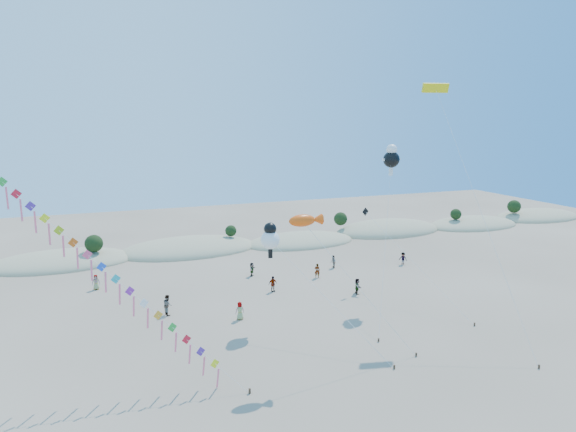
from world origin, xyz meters
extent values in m
ellipsoid|color=tan|center=(-16.00, 44.60, 0.00)|extent=(17.60, 9.68, 3.00)
ellipsoid|color=#1C3413|center=(-16.00, 44.60, 0.83)|extent=(14.08, 6.34, 0.70)
ellipsoid|color=tan|center=(0.00, 45.30, 0.00)|extent=(19.00, 10.45, 3.40)
ellipsoid|color=#1C3413|center=(0.00, 45.30, 0.94)|extent=(15.20, 6.84, 0.76)
ellipsoid|color=tan|center=(16.00, 43.90, 0.00)|extent=(16.40, 9.02, 2.80)
ellipsoid|color=#1C3413|center=(16.00, 43.90, 0.77)|extent=(13.12, 5.90, 0.66)
ellipsoid|color=tan|center=(32.00, 45.70, 0.00)|extent=(18.00, 9.90, 3.80)
ellipsoid|color=#1C3413|center=(32.00, 45.70, 1.04)|extent=(14.40, 6.48, 0.72)
ellipsoid|color=tan|center=(48.00, 44.50, 0.00)|extent=(16.80, 9.24, 3.00)
ellipsoid|color=#1C3413|center=(48.00, 44.50, 0.83)|extent=(13.44, 6.05, 0.67)
ellipsoid|color=tan|center=(64.00, 45.90, 0.00)|extent=(17.60, 9.68, 3.20)
ellipsoid|color=#1C3413|center=(64.00, 45.90, 0.88)|extent=(14.08, 6.34, 0.70)
sphere|color=black|center=(-12.00, 43.40, 2.48)|extent=(2.20, 2.20, 2.20)
sphere|color=black|center=(6.00, 45.40, 2.24)|extent=(1.60, 1.60, 1.60)
sphere|color=black|center=(24.00, 46.80, 2.44)|extent=(2.10, 2.10, 2.10)
sphere|color=black|center=(44.00, 44.10, 2.32)|extent=(1.80, 1.80, 1.80)
sphere|color=black|center=(58.00, 45.60, 2.52)|extent=(2.30, 2.30, 2.30)
cube|color=#3F2D1E|center=(-2.02, 7.97, 0.17)|extent=(0.12, 0.12, 0.35)
cylinder|color=silver|center=(-12.76, 14.02, 10.28)|extent=(21.51, 12.12, 20.58)
cube|color=#F1FF1A|center=(-4.03, 9.10, 1.92)|extent=(1.29, 0.50, 1.36)
cube|color=pink|center=(-3.85, 9.15, 0.82)|extent=(0.19, 0.45, 1.55)
cube|color=#55279E|center=(-4.84, 9.56, 2.70)|extent=(1.29, 0.50, 1.36)
cube|color=pink|center=(-4.66, 9.61, 1.60)|extent=(0.19, 0.45, 1.55)
cube|color=red|center=(-5.65, 10.01, 3.48)|extent=(1.29, 0.50, 1.36)
cube|color=pink|center=(-5.47, 10.06, 2.38)|extent=(0.19, 0.45, 1.55)
cube|color=green|center=(-6.46, 10.47, 4.25)|extent=(1.29, 0.50, 1.36)
cube|color=pink|center=(-6.28, 10.52, 3.15)|extent=(0.19, 0.45, 1.55)
cube|color=#FAA227|center=(-7.27, 10.93, 5.03)|extent=(1.29, 0.50, 1.36)
cube|color=pink|center=(-7.09, 10.98, 3.93)|extent=(0.19, 0.45, 1.55)
cube|color=white|center=(-8.08, 11.38, 5.81)|extent=(1.29, 0.50, 1.36)
cube|color=pink|center=(-7.90, 11.43, 4.71)|extent=(0.19, 0.45, 1.55)
cube|color=purple|center=(-8.90, 11.84, 6.58)|extent=(1.29, 0.50, 1.36)
cube|color=pink|center=(-8.72, 11.89, 5.48)|extent=(0.19, 0.45, 1.55)
cube|color=#18B0B7|center=(-9.71, 12.30, 7.36)|extent=(1.29, 0.50, 1.36)
cube|color=pink|center=(-9.53, 12.35, 6.26)|extent=(0.19, 0.45, 1.55)
cube|color=blue|center=(-10.52, 12.75, 8.14)|extent=(1.29, 0.50, 1.36)
cube|color=pink|center=(-10.34, 12.80, 7.04)|extent=(0.19, 0.45, 1.55)
cube|color=#FF5075|center=(-11.33, 13.21, 8.91)|extent=(1.29, 0.50, 1.36)
cube|color=pink|center=(-11.15, 13.26, 7.81)|extent=(0.19, 0.45, 1.55)
cube|color=#E65913|center=(-12.14, 13.67, 9.69)|extent=(1.29, 0.50, 1.36)
cube|color=pink|center=(-11.96, 13.72, 8.59)|extent=(0.19, 0.45, 1.55)
cube|color=#A1C317|center=(-12.95, 14.12, 10.47)|extent=(1.29, 0.50, 1.36)
cube|color=pink|center=(-12.77, 14.17, 9.37)|extent=(0.19, 0.45, 1.55)
cube|color=#F1FF1A|center=(-13.77, 14.58, 11.24)|extent=(1.29, 0.50, 1.36)
cube|color=pink|center=(-13.59, 14.63, 10.14)|extent=(0.19, 0.45, 1.55)
cube|color=#55279E|center=(-14.58, 15.04, 12.02)|extent=(1.29, 0.50, 1.36)
cube|color=pink|center=(-14.40, 15.09, 10.92)|extent=(0.19, 0.45, 1.55)
cube|color=red|center=(-15.39, 15.49, 12.80)|extent=(1.29, 0.50, 1.36)
cube|color=pink|center=(-15.21, 15.54, 11.70)|extent=(0.19, 0.45, 1.55)
cube|color=green|center=(-16.20, 15.95, 13.57)|extent=(1.29, 0.50, 1.36)
cube|color=pink|center=(-16.02, 16.00, 12.47)|extent=(0.19, 0.45, 1.55)
cube|color=#3F2D1E|center=(11.15, 8.42, 0.15)|extent=(0.10, 0.10, 0.30)
cylinder|color=silver|center=(7.03, 9.79, 5.27)|extent=(8.26, 2.77, 10.56)
ellipsoid|color=#F74E0D|center=(2.91, 11.16, 10.55)|extent=(1.99, 0.88, 0.88)
cone|color=#F74E0D|center=(4.03, 11.16, 10.55)|extent=(0.80, 0.80, 0.80)
cube|color=#3F2D1E|center=(8.57, 7.39, 0.15)|extent=(0.10, 0.10, 0.30)
cylinder|color=silver|center=(5.77, 12.98, 3.71)|extent=(5.62, 11.19, 7.44)
sphere|color=white|center=(2.98, 18.56, 7.42)|extent=(1.63, 1.63, 1.63)
sphere|color=black|center=(2.98, 18.56, 8.40)|extent=(1.09, 1.09, 1.09)
cube|color=black|center=(2.98, 18.56, 6.21)|extent=(0.35, 0.18, 0.80)
cube|color=#3F2D1E|center=(9.78, 11.56, 0.15)|extent=(0.10, 0.10, 0.30)
cylinder|color=silver|center=(13.28, 16.63, 6.86)|extent=(7.02, 10.17, 13.74)
sphere|color=black|center=(16.77, 21.70, 13.72)|extent=(1.63, 1.63, 1.63)
sphere|color=white|center=(16.77, 21.70, 14.70)|extent=(1.06, 1.06, 1.06)
cube|color=white|center=(16.77, 21.70, 12.50)|extent=(0.35, 0.18, 0.80)
cube|color=white|center=(16.07, 21.70, 13.72)|extent=(0.60, 0.15, 0.25)
cube|color=white|center=(17.47, 21.70, 13.72)|extent=(0.60, 0.15, 0.25)
cube|color=#3F2D1E|center=(18.32, 3.79, 0.15)|extent=(0.10, 0.10, 0.30)
cylinder|color=silver|center=(18.33, 10.63, 10.19)|extent=(0.05, 13.70, 20.40)
cube|color=yellow|center=(18.35, 17.47, 20.39)|extent=(2.47, 1.01, 0.87)
cube|color=black|center=(18.35, 17.49, 20.39)|extent=(2.39, 0.60, 0.19)
cube|color=#3F2D1E|center=(19.19, 11.32, 0.15)|extent=(0.10, 0.10, 0.30)
cylinder|color=silver|center=(17.41, 17.92, 4.01)|extent=(3.59, 13.21, 8.04)
cube|color=black|center=(15.63, 24.52, 8.02)|extent=(0.89, 0.26, 0.91)
imported|color=slate|center=(-5.43, 23.21, 0.95)|extent=(0.88, 1.04, 1.89)
imported|color=slate|center=(0.49, 19.82, 0.82)|extent=(0.82, 0.55, 1.64)
imported|color=slate|center=(5.56, 25.62, 0.83)|extent=(1.02, 0.54, 1.66)
imported|color=slate|center=(13.47, 21.95, 0.81)|extent=(0.80, 1.58, 1.63)
imported|color=slate|center=(11.72, 28.14, 0.84)|extent=(0.72, 0.61, 1.67)
imported|color=slate|center=(15.05, 30.87, 0.77)|extent=(0.76, 0.87, 1.55)
imported|color=slate|center=(-11.70, 32.76, 0.80)|extent=(0.79, 0.51, 1.61)
imported|color=slate|center=(23.81, 29.18, 0.77)|extent=(1.08, 1.12, 1.53)
imported|color=slate|center=(4.99, 31.38, 0.78)|extent=(1.16, 1.47, 1.56)
camera|label=1|loc=(-9.67, -19.61, 17.38)|focal=30.00mm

